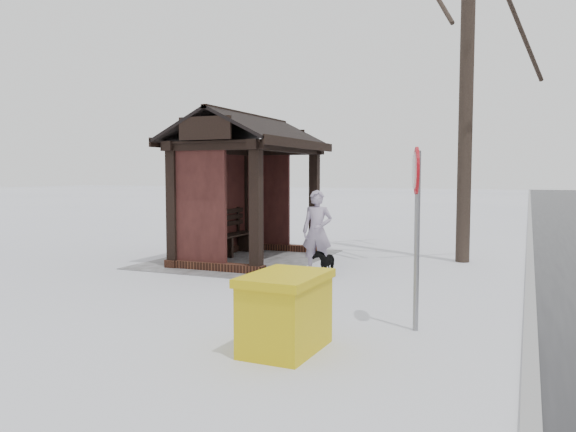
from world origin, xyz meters
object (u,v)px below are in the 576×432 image
object	(u,v)px
dog	(325,263)
grit_bin	(285,312)
bus_shelter	(243,158)
pedestrian	(317,231)
road_sign	(416,197)

from	to	relation	value
dog	grit_bin	distance (m)	4.24
bus_shelter	pedestrian	world-z (taller)	bus_shelter
pedestrian	road_sign	distance (m)	4.06
bus_shelter	dog	world-z (taller)	bus_shelter
bus_shelter	dog	distance (m)	3.23
grit_bin	road_sign	xyz separation A→B (m)	(-1.28, 1.09, 1.15)
grit_bin	road_sign	distance (m)	2.04
grit_bin	road_sign	world-z (taller)	road_sign
grit_bin	road_sign	size ratio (longest dim) A/B	0.50
bus_shelter	road_sign	size ratio (longest dim) A/B	1.68
dog	grit_bin	size ratio (longest dim) A/B	0.56
road_sign	dog	bearing A→B (deg)	-158.16
pedestrian	road_sign	xyz separation A→B (m)	(3.18, 2.39, 0.79)
pedestrian	dog	size ratio (longest dim) A/B	2.57
pedestrian	grit_bin	bearing A→B (deg)	-81.75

